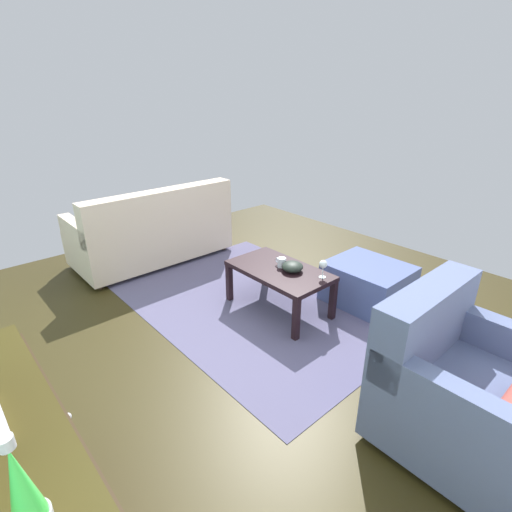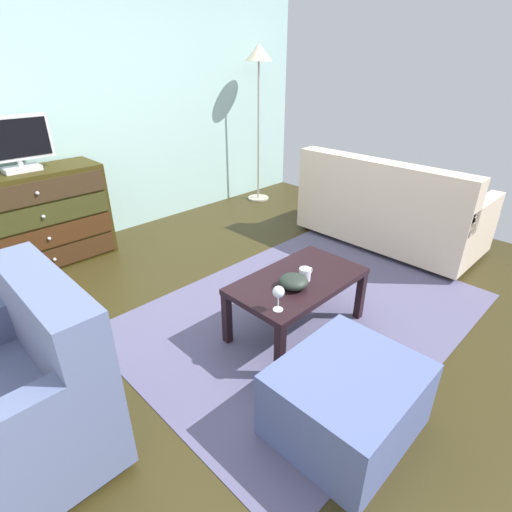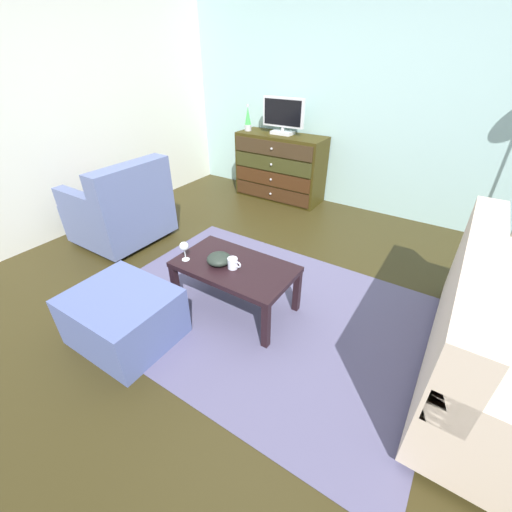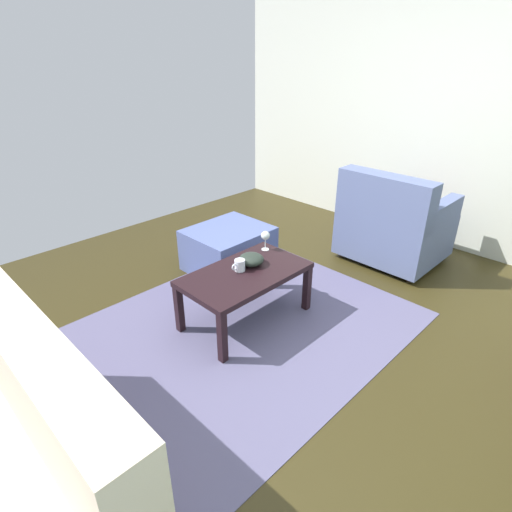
# 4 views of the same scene
# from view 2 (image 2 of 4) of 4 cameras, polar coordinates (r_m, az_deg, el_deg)

# --- Properties ---
(ground_plane) EXTENTS (5.35, 5.09, 0.05)m
(ground_plane) POSITION_cam_2_polar(r_m,az_deg,el_deg) (2.99, 1.77, -8.65)
(ground_plane) COLOR #302911
(wall_accent_rear) EXTENTS (5.35, 0.12, 2.70)m
(wall_accent_rear) POSITION_cam_2_polar(r_m,az_deg,el_deg) (4.36, -22.00, 20.35)
(wall_accent_rear) COLOR #9CC2BE
(wall_accent_rear) RESTS_ON ground_plane
(area_rug) EXTENTS (2.60, 1.90, 0.01)m
(area_rug) POSITION_cam_2_polar(r_m,az_deg,el_deg) (2.99, 7.25, -8.15)
(area_rug) COLOR #534F6E
(area_rug) RESTS_ON ground_plane
(dresser) EXTENTS (1.19, 0.49, 0.87)m
(dresser) POSITION_cam_2_polar(r_m,az_deg,el_deg) (3.97, -29.34, 4.57)
(dresser) COLOR #332B0C
(dresser) RESTS_ON ground_plane
(tv) EXTENTS (0.57, 0.18, 0.44)m
(tv) POSITION_cam_2_polar(r_m,az_deg,el_deg) (3.84, -31.67, 13.79)
(tv) COLOR silver
(tv) RESTS_ON dresser
(coffee_table) EXTENTS (0.92, 0.53, 0.41)m
(coffee_table) POSITION_cam_2_polar(r_m,az_deg,el_deg) (2.63, 6.11, -4.25)
(coffee_table) COLOR black
(coffee_table) RESTS_ON ground_plane
(wine_glass) EXTENTS (0.07, 0.07, 0.16)m
(wine_glass) POSITION_cam_2_polar(r_m,az_deg,el_deg) (2.23, 3.29, -5.36)
(wine_glass) COLOR silver
(wine_glass) RESTS_ON coffee_table
(mug) EXTENTS (0.11, 0.08, 0.08)m
(mug) POSITION_cam_2_polar(r_m,az_deg,el_deg) (2.58, 7.16, -2.62)
(mug) COLOR silver
(mug) RESTS_ON coffee_table
(bowl_decorative) EXTENTS (0.19, 0.19, 0.08)m
(bowl_decorative) POSITION_cam_2_polar(r_m,az_deg,el_deg) (2.49, 5.48, -3.72)
(bowl_decorative) COLOR #222B24
(bowl_decorative) RESTS_ON coffee_table
(couch_large) EXTENTS (0.85, 1.73, 0.89)m
(couch_large) POSITION_cam_2_polar(r_m,az_deg,el_deg) (4.15, 18.68, 6.21)
(couch_large) COLOR #332319
(couch_large) RESTS_ON ground_plane
(armchair) EXTENTS (0.80, 0.86, 0.88)m
(armchair) POSITION_cam_2_polar(r_m,az_deg,el_deg) (2.14, -32.45, -17.38)
(armchair) COLOR #332319
(armchair) RESTS_ON ground_plane
(ottoman) EXTENTS (0.71, 0.61, 0.39)m
(ottoman) POSITION_cam_2_polar(r_m,az_deg,el_deg) (2.12, 13.05, -19.74)
(ottoman) COLOR #4D5B90
(ottoman) RESTS_ON ground_plane
(standing_lamp) EXTENTS (0.32, 0.32, 1.86)m
(standing_lamp) POSITION_cam_2_polar(r_m,az_deg,el_deg) (5.11, 0.39, 25.57)
(standing_lamp) COLOR #A59E8C
(standing_lamp) RESTS_ON ground_plane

